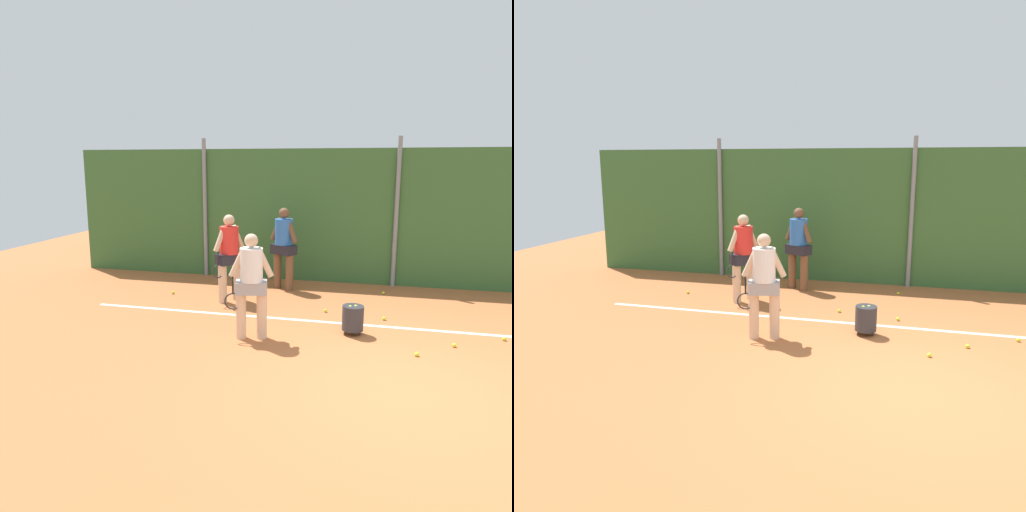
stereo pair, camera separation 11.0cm
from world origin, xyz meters
The scene contains 16 objects.
ground_plane centered at (0.00, 1.62, 0.00)m, with size 24.75×24.75×0.00m, color #B76638.
hedge_fence_backdrop centered at (0.00, 5.52, 1.60)m, with size 16.09×0.25×3.19m, color #386633.
fence_post_left centered at (-4.64, 5.34, 1.72)m, with size 0.10×0.10×3.45m, color gray.
fence_post_center centered at (0.00, 5.34, 1.72)m, with size 0.10×0.10×3.45m, color gray.
court_baseline_paint centered at (0.00, 2.37, 0.00)m, with size 11.76×0.10×0.01m, color white.
player_foreground_near centered at (-2.40, 1.28, 0.98)m, with size 0.78×0.41×1.75m.
player_midcourt centered at (-3.37, 3.26, 1.02)m, with size 0.58×0.70×1.82m.
player_backcourt_far centered at (-2.45, 4.48, 1.05)m, with size 0.70×0.56×1.87m.
ball_hopper centered at (-0.77, 1.86, 0.29)m, with size 0.36×0.36×0.51m.
tennis_ball_0 centered at (0.21, 1.15, 0.03)m, with size 0.07×0.07×0.07m, color #CCDB33.
tennis_ball_1 centered at (-4.75, 3.46, 0.03)m, with size 0.07×0.07×0.07m, color #CCDB33.
tennis_ball_2 centered at (0.82, 1.66, 0.03)m, with size 0.07×0.07×0.07m, color #CCDB33.
tennis_ball_5 centered at (1.65, 2.15, 0.03)m, with size 0.07×0.07×0.07m, color #CCDB33.
tennis_ball_7 centered at (-0.23, 2.74, 0.03)m, with size 0.07×0.07×0.07m, color #CCDB33.
tennis_ball_9 centered at (-1.34, 2.96, 0.03)m, with size 0.07×0.07×0.07m, color #CCDB33.
tennis_ball_10 centered at (-0.22, 4.55, 0.03)m, with size 0.07×0.07×0.07m, color #CCDB33.
Camera 1 is at (-0.54, -5.91, 2.86)m, focal length 33.12 mm.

